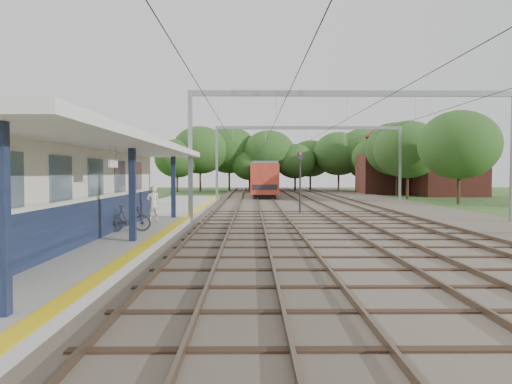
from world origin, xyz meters
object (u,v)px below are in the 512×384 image
object	(u,v)px
bicycle	(129,219)
train	(261,177)
person	(153,203)
signal_post	(300,176)

from	to	relation	value
bicycle	train	world-z (taller)	train
person	train	world-z (taller)	train
person	bicycle	distance (m)	4.36
bicycle	signal_post	bearing A→B (deg)	-49.72
bicycle	signal_post	world-z (taller)	signal_post
bicycle	signal_post	xyz separation A→B (m)	(8.04, 12.34, 1.61)
person	train	bearing A→B (deg)	-119.60
bicycle	train	distance (m)	46.37
bicycle	train	xyz separation A→B (m)	(6.19, 45.94, 1.21)
person	bicycle	world-z (taller)	person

